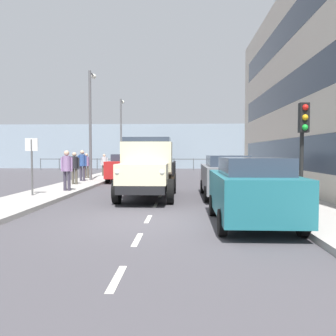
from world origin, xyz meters
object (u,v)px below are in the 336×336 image
(car_teal_kerbside_near, at_px, (252,190))
(car_white_oppositeside_1, at_px, (139,164))
(truck_vintage_cream, at_px, (147,169))
(pedestrian_couple_b, at_px, (82,163))
(lamp_post_promenade, at_px, (91,116))
(traffic_light_near, at_px, (303,132))
(lamp_post_far, at_px, (121,128))
(car_grey_kerbside_1, at_px, (226,176))
(pedestrian_near_railing, at_px, (86,164))
(street_sign, at_px, (32,156))
(pedestrian_by_lamp, at_px, (104,163))
(car_red_oppositeside_0, at_px, (125,167))
(pedestrian_couple_a, at_px, (67,167))
(pedestrian_strolling, at_px, (74,165))
(car_black_oppositeside_2, at_px, (147,161))

(car_teal_kerbside_near, bearing_deg, car_white_oppositeside_1, -74.73)
(truck_vintage_cream, distance_m, car_white_oppositeside_1, 15.29)
(pedestrian_couple_b, bearing_deg, lamp_post_promenade, -109.04)
(traffic_light_near, bearing_deg, car_white_oppositeside_1, -67.71)
(truck_vintage_cream, relative_size, lamp_post_promenade, 0.85)
(truck_vintage_cream, distance_m, lamp_post_promenade, 9.02)
(lamp_post_far, bearing_deg, truck_vintage_cream, 103.43)
(car_grey_kerbside_1, xyz_separation_m, pedestrian_near_railing, (8.12, -8.29, 0.20))
(lamp_post_far, bearing_deg, pedestrian_couple_b, 88.16)
(car_teal_kerbside_near, bearing_deg, traffic_light_near, -134.49)
(car_grey_kerbside_1, height_order, pedestrian_near_railing, pedestrian_near_railing)
(traffic_light_near, bearing_deg, car_teal_kerbside_near, 45.51)
(car_grey_kerbside_1, distance_m, lamp_post_promenade, 10.55)
(truck_vintage_cream, bearing_deg, lamp_post_promenade, -60.29)
(truck_vintage_cream, distance_m, pedestrian_near_railing, 10.18)
(traffic_light_near, bearing_deg, car_grey_kerbside_1, -60.52)
(street_sign, bearing_deg, lamp_post_far, -91.13)
(pedestrian_couple_b, height_order, lamp_post_far, lamp_post_far)
(pedestrian_near_railing, xyz_separation_m, pedestrian_by_lamp, (-0.69, -2.10, -0.04))
(car_red_oppositeside_0, height_order, pedestrian_near_railing, pedestrian_near_railing)
(pedestrian_couple_a, bearing_deg, lamp_post_far, -88.34)
(lamp_post_promenade, bearing_deg, lamp_post_far, -90.28)
(pedestrian_strolling, height_order, traffic_light_near, traffic_light_near)
(car_grey_kerbside_1, bearing_deg, traffic_light_near, 119.48)
(car_grey_kerbside_1, height_order, pedestrian_by_lamp, car_grey_kerbside_1)
(car_teal_kerbside_near, bearing_deg, lamp_post_promenade, -58.69)
(pedestrian_couple_b, distance_m, lamp_post_promenade, 3.01)
(car_black_oppositeside_2, relative_size, pedestrian_by_lamp, 2.76)
(car_teal_kerbside_near, distance_m, pedestrian_near_railing, 15.87)
(truck_vintage_cream, height_order, street_sign, truck_vintage_cream)
(car_black_oppositeside_2, bearing_deg, street_sign, 84.01)
(car_red_oppositeside_0, xyz_separation_m, traffic_light_near, (-7.34, 10.99, 1.58))
(lamp_post_promenade, xyz_separation_m, street_sign, (0.30, 7.66, -2.40))
(pedestrian_couple_a, height_order, street_sign, street_sign)
(car_grey_kerbside_1, distance_m, pedestrian_by_lamp, 12.77)
(car_black_oppositeside_2, distance_m, pedestrian_couple_a, 20.06)
(street_sign, bearing_deg, lamp_post_promenade, -92.24)
(car_teal_kerbside_near, bearing_deg, pedestrian_near_railing, -59.24)
(car_teal_kerbside_near, height_order, car_black_oppositeside_2, same)
(truck_vintage_cream, bearing_deg, traffic_light_near, 151.22)
(truck_vintage_cream, xyz_separation_m, street_sign, (4.53, 0.24, 0.50))
(car_teal_kerbside_near, xyz_separation_m, pedestrian_strolling, (7.52, -9.24, 0.25))
(car_teal_kerbside_near, relative_size, street_sign, 1.78)
(car_teal_kerbside_near, distance_m, car_black_oppositeside_2, 26.74)
(car_red_oppositeside_0, xyz_separation_m, car_black_oppositeside_2, (0.00, -13.24, -0.00))
(pedestrian_couple_b, bearing_deg, lamp_post_far, -91.84)
(car_white_oppositeside_1, relative_size, pedestrian_by_lamp, 2.54)
(traffic_light_near, relative_size, lamp_post_far, 0.50)
(pedestrian_by_lamp, bearing_deg, pedestrian_couple_b, 86.44)
(pedestrian_couple_a, xyz_separation_m, lamp_post_far, (0.47, -16.09, 2.80))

